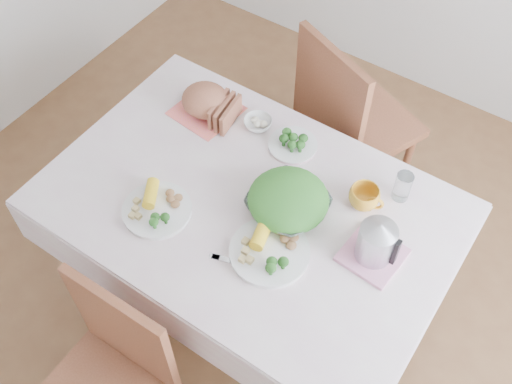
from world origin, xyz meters
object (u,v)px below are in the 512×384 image
Objects in this scene: dinner_plate_left at (157,210)px; electric_kettle at (378,237)px; chair_far at (358,128)px; dinner_plate_right at (270,252)px; dining_table at (249,257)px; salad_bowl at (288,205)px; yellow_mug at (364,198)px.

dinner_plate_left is 0.79m from electric_kettle.
chair_far is at bearing 97.84° from electric_kettle.
dinner_plate_right is at bearing 10.47° from dinner_plate_left.
dining_table is 5.07× the size of salad_bowl.
salad_bowl reaches higher than dining_table.
yellow_mug reaches higher than dinner_plate_right.
dinner_plate_right is (0.44, 0.08, 0.00)m from dinner_plate_left.
yellow_mug is at bearing 65.59° from dinner_plate_right.
yellow_mug is at bearing 36.62° from dinner_plate_left.
salad_bowl is at bearing 158.90° from electric_kettle.
salad_bowl is 0.36m from electric_kettle.
electric_kettle is (0.35, -0.00, 0.09)m from salad_bowl.
dinner_plate_left is 1.43× the size of electric_kettle.
electric_kettle is (0.48, 0.05, 0.51)m from dining_table.
dining_table is 0.70m from electric_kettle.
chair_far is (0.06, 0.83, 0.09)m from dining_table.
chair_far is 3.71× the size of salad_bowl.
electric_kettle reaches higher than dining_table.
dinner_plate_right reaches higher than dining_table.
dinner_plate_right is at bearing 119.99° from chair_far.
electric_kettle is at bearing 6.05° from dining_table.
dinner_plate_right is at bearing -168.17° from electric_kettle.
chair_far is 4.02× the size of dinner_plate_left.
yellow_mug is at bearing 32.82° from dining_table.
salad_bowl is 1.54× the size of electric_kettle.
chair_far reaches higher than yellow_mug.
dinner_plate_right reaches higher than dinner_plate_left.
dinner_plate_left is at bearing 96.13° from chair_far.
dinner_plate_right is at bearing -37.17° from dining_table.
yellow_mug is 0.63× the size of electric_kettle.
dinner_plate_left is at bearing -144.82° from salad_bowl.
salad_bowl is 0.20m from dinner_plate_right.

